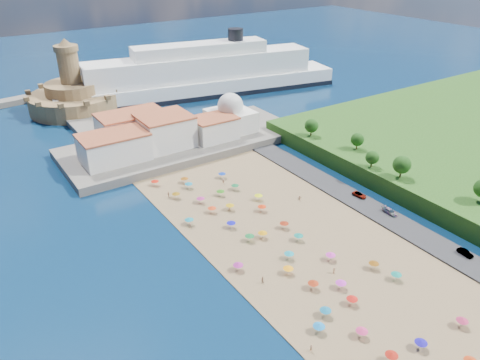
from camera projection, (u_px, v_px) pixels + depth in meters
ground at (281, 249)px, 119.44m from camera, size 700.00×700.00×0.00m
terrace at (184, 143)px, 177.66m from camera, size 90.00×36.00×3.00m
jetty at (97, 127)px, 192.92m from camera, size 18.00×70.00×2.40m
waterfront_buildings at (150, 134)px, 168.81m from camera, size 57.00×29.00×11.00m
domed_building at (230, 116)px, 182.54m from camera, size 16.00×16.00×15.00m
fortress at (74, 96)px, 212.59m from camera, size 40.00×40.00×32.40m
cruise_ship at (201, 76)px, 233.30m from camera, size 143.87×46.56×31.11m
beach_parasols at (308, 268)px, 109.31m from camera, size 31.25×117.16×2.20m
beachgoers at (284, 253)px, 116.37m from camera, size 36.76×95.32×1.84m
parked_cars at (413, 224)px, 127.52m from camera, size 2.50×57.24×1.43m
hillside_trees at (439, 179)px, 132.63m from camera, size 13.33×110.10×6.98m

